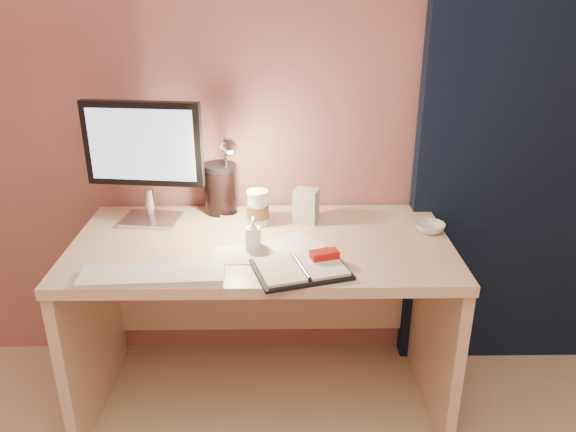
{
  "coord_description": "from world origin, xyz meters",
  "views": [
    {
      "loc": [
        0.07,
        -0.5,
        1.62
      ],
      "look_at": [
        0.1,
        1.33,
        0.85
      ],
      "focal_mm": 35.0,
      "sensor_mm": 36.0,
      "label": 1
    }
  ],
  "objects_px": {
    "coffee_cup": "(258,209)",
    "product_box": "(306,206)",
    "desk": "(263,284)",
    "dark_jar": "(220,191)",
    "keyboard": "(152,275)",
    "desk_lamp": "(219,171)",
    "lotion_bottle": "(253,232)",
    "bowl": "(430,228)",
    "planner": "(303,267)",
    "monitor": "(145,152)"
  },
  "relations": [
    {
      "from": "coffee_cup",
      "to": "bowl",
      "type": "height_order",
      "value": "coffee_cup"
    },
    {
      "from": "lotion_bottle",
      "to": "product_box",
      "type": "bearing_deg",
      "value": 48.81
    },
    {
      "from": "keyboard",
      "to": "coffee_cup",
      "type": "bearing_deg",
      "value": 49.82
    },
    {
      "from": "keyboard",
      "to": "desk_lamp",
      "type": "xyz_separation_m",
      "value": [
        0.18,
        0.44,
        0.21
      ]
    },
    {
      "from": "product_box",
      "to": "dark_jar",
      "type": "bearing_deg",
      "value": -177.51
    },
    {
      "from": "planner",
      "to": "coffee_cup",
      "type": "distance_m",
      "value": 0.43
    },
    {
      "from": "monitor",
      "to": "lotion_bottle",
      "type": "height_order",
      "value": "monitor"
    },
    {
      "from": "coffee_cup",
      "to": "product_box",
      "type": "distance_m",
      "value": 0.19
    },
    {
      "from": "desk",
      "to": "planner",
      "type": "relative_size",
      "value": 3.98
    },
    {
      "from": "product_box",
      "to": "desk_lamp",
      "type": "relative_size",
      "value": 0.39
    },
    {
      "from": "desk",
      "to": "product_box",
      "type": "distance_m",
      "value": 0.36
    },
    {
      "from": "desk",
      "to": "dark_jar",
      "type": "xyz_separation_m",
      "value": [
        -0.18,
        0.21,
        0.32
      ]
    },
    {
      "from": "desk_lamp",
      "to": "monitor",
      "type": "bearing_deg",
      "value": 163.06
    },
    {
      "from": "lotion_bottle",
      "to": "coffee_cup",
      "type": "bearing_deg",
      "value": 87.23
    },
    {
      "from": "planner",
      "to": "lotion_bottle",
      "type": "relative_size",
      "value": 3.04
    },
    {
      "from": "keyboard",
      "to": "planner",
      "type": "xyz_separation_m",
      "value": [
        0.49,
        0.04,
        0.0
      ]
    },
    {
      "from": "desk",
      "to": "bowl",
      "type": "xyz_separation_m",
      "value": [
        0.64,
        -0.0,
        0.24
      ]
    },
    {
      "from": "keyboard",
      "to": "bowl",
      "type": "relative_size",
      "value": 4.08
    },
    {
      "from": "monitor",
      "to": "keyboard",
      "type": "height_order",
      "value": "monitor"
    },
    {
      "from": "planner",
      "to": "coffee_cup",
      "type": "xyz_separation_m",
      "value": [
        -0.16,
        0.39,
        0.05
      ]
    },
    {
      "from": "monitor",
      "to": "bowl",
      "type": "height_order",
      "value": "monitor"
    },
    {
      "from": "monitor",
      "to": "lotion_bottle",
      "type": "xyz_separation_m",
      "value": [
        0.42,
        -0.24,
        -0.23
      ]
    },
    {
      "from": "bowl",
      "to": "coffee_cup",
      "type": "bearing_deg",
      "value": 172.59
    },
    {
      "from": "lotion_bottle",
      "to": "dark_jar",
      "type": "xyz_separation_m",
      "value": [
        -0.15,
        0.34,
        0.03
      ]
    },
    {
      "from": "monitor",
      "to": "keyboard",
      "type": "bearing_deg",
      "value": -70.93
    },
    {
      "from": "monitor",
      "to": "desk_lamp",
      "type": "xyz_separation_m",
      "value": [
        0.28,
        -0.02,
        -0.07
      ]
    },
    {
      "from": "bowl",
      "to": "product_box",
      "type": "xyz_separation_m",
      "value": [
        -0.47,
        0.11,
        0.05
      ]
    },
    {
      "from": "coffee_cup",
      "to": "bowl",
      "type": "bearing_deg",
      "value": -7.41
    },
    {
      "from": "monitor",
      "to": "desk",
      "type": "bearing_deg",
      "value": -7.19
    },
    {
      "from": "lotion_bottle",
      "to": "bowl",
      "type": "bearing_deg",
      "value": 10.35
    },
    {
      "from": "monitor",
      "to": "product_box",
      "type": "bearing_deg",
      "value": 6.08
    },
    {
      "from": "planner",
      "to": "keyboard",
      "type": "bearing_deg",
      "value": 168.69
    },
    {
      "from": "bowl",
      "to": "lotion_bottle",
      "type": "xyz_separation_m",
      "value": [
        -0.67,
        -0.12,
        0.04
      ]
    },
    {
      "from": "keyboard",
      "to": "bowl",
      "type": "distance_m",
      "value": 1.05
    },
    {
      "from": "lotion_bottle",
      "to": "product_box",
      "type": "relative_size",
      "value": 0.85
    },
    {
      "from": "keyboard",
      "to": "product_box",
      "type": "height_order",
      "value": "product_box"
    },
    {
      "from": "coffee_cup",
      "to": "product_box",
      "type": "relative_size",
      "value": 1.02
    },
    {
      "from": "desk",
      "to": "lotion_bottle",
      "type": "relative_size",
      "value": 12.1
    },
    {
      "from": "desk",
      "to": "dark_jar",
      "type": "distance_m",
      "value": 0.42
    },
    {
      "from": "coffee_cup",
      "to": "dark_jar",
      "type": "distance_m",
      "value": 0.21
    },
    {
      "from": "planner",
      "to": "coffee_cup",
      "type": "height_order",
      "value": "coffee_cup"
    },
    {
      "from": "monitor",
      "to": "bowl",
      "type": "xyz_separation_m",
      "value": [
        1.09,
        -0.11,
        -0.27
      ]
    },
    {
      "from": "planner",
      "to": "lotion_bottle",
      "type": "bearing_deg",
      "value": 117.34
    },
    {
      "from": "keyboard",
      "to": "lotion_bottle",
      "type": "height_order",
      "value": "lotion_bottle"
    },
    {
      "from": "planner",
      "to": "desk_lamp",
      "type": "xyz_separation_m",
      "value": [
        -0.31,
        0.39,
        0.21
      ]
    },
    {
      "from": "desk",
      "to": "keyboard",
      "type": "distance_m",
      "value": 0.55
    },
    {
      "from": "bowl",
      "to": "lotion_bottle",
      "type": "bearing_deg",
      "value": -169.65
    },
    {
      "from": "desk",
      "to": "monitor",
      "type": "height_order",
      "value": "monitor"
    },
    {
      "from": "coffee_cup",
      "to": "keyboard",
      "type": "bearing_deg",
      "value": -127.21
    },
    {
      "from": "keyboard",
      "to": "lotion_bottle",
      "type": "relative_size",
      "value": 4.01
    }
  ]
}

